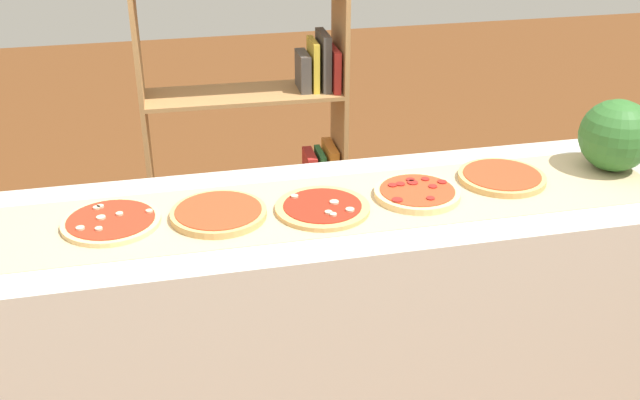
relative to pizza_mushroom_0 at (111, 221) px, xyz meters
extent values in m
cube|color=beige|center=(0.63, -0.02, -0.48)|extent=(2.40, 0.66, 0.95)
cube|color=tan|center=(0.63, -0.02, -0.01)|extent=(2.21, 0.41, 0.00)
cylinder|color=#E5C17F|center=(0.00, 0.00, 0.00)|extent=(0.29, 0.29, 0.01)
cylinder|color=red|center=(0.00, 0.00, 0.01)|extent=(0.26, 0.26, 0.00)
cylinder|color=#C6B28E|center=(-0.03, -0.06, 0.01)|extent=(0.02, 0.02, 0.01)
cylinder|color=#C6B28E|center=(0.03, 0.02, 0.01)|extent=(0.02, 0.02, 0.01)
cylinder|color=#C6B28E|center=(0.11, 0.02, 0.01)|extent=(0.02, 0.02, 0.01)
cylinder|color=#C6B28E|center=(-0.03, 0.01, 0.01)|extent=(0.03, 0.03, 0.01)
cylinder|color=#C6B28E|center=(-0.08, -0.05, 0.01)|extent=(0.02, 0.02, 0.01)
cylinder|color=#C6B28E|center=(-0.04, 0.08, 0.01)|extent=(0.02, 0.02, 0.01)
cylinder|color=#C6B28E|center=(-0.03, 0.08, 0.01)|extent=(0.02, 0.02, 0.01)
cylinder|color=tan|center=(0.31, -0.02, 0.00)|extent=(0.29, 0.29, 0.02)
cylinder|color=red|center=(0.31, -0.02, 0.01)|extent=(0.26, 0.26, 0.00)
cylinder|color=tan|center=(0.63, -0.05, 0.00)|extent=(0.29, 0.29, 0.01)
cylinder|color=#AD2314|center=(0.63, -0.05, 0.01)|extent=(0.24, 0.24, 0.00)
cylinder|color=#C6B28E|center=(0.65, -0.12, 0.01)|extent=(0.02, 0.02, 0.01)
cylinder|color=#C6B28E|center=(0.67, -0.05, 0.01)|extent=(0.03, 0.03, 0.01)
cylinder|color=#C6B28E|center=(0.63, -0.11, 0.01)|extent=(0.02, 0.02, 0.01)
cylinder|color=#C6B28E|center=(0.70, -0.11, 0.01)|extent=(0.03, 0.03, 0.01)
cylinder|color=#C6B28E|center=(0.56, 0.02, 0.01)|extent=(0.02, 0.02, 0.01)
cylinder|color=#E5C17F|center=(0.94, -0.02, 0.00)|extent=(0.27, 0.27, 0.02)
cylinder|color=red|center=(0.94, -0.02, 0.01)|extent=(0.24, 0.24, 0.00)
cylinder|color=maroon|center=(0.90, 0.02, 0.02)|extent=(0.03, 0.03, 0.00)
cylinder|color=maroon|center=(0.95, 0.02, 0.02)|extent=(0.03, 0.03, 0.00)
cylinder|color=maroon|center=(0.95, 0.05, 0.02)|extent=(0.03, 0.03, 0.00)
cylinder|color=maroon|center=(1.04, 0.01, 0.02)|extent=(0.03, 0.03, 0.00)
cylinder|color=maroon|center=(0.88, 0.02, 0.02)|extent=(0.03, 0.03, 0.00)
cylinder|color=maroon|center=(1.00, -0.02, 0.02)|extent=(0.03, 0.03, 0.00)
cylinder|color=maroon|center=(0.99, 0.04, 0.02)|extent=(0.03, 0.03, 0.00)
cylinder|color=maroon|center=(0.96, -0.10, 0.02)|extent=(0.03, 0.03, 0.00)
cylinder|color=maroon|center=(0.86, -0.08, 0.02)|extent=(0.03, 0.03, 0.00)
cylinder|color=tan|center=(1.26, 0.03, 0.00)|extent=(0.29, 0.29, 0.02)
cylinder|color=red|center=(1.26, 0.03, 0.01)|extent=(0.26, 0.26, 0.00)
sphere|color=#2D6628|center=(1.67, 0.04, 0.11)|extent=(0.25, 0.25, 0.25)
cube|color=#A87A47|center=(0.97, 1.08, -0.24)|extent=(0.03, 0.29, 1.44)
cube|color=#A87A47|center=(0.11, 1.11, -0.24)|extent=(0.03, 0.29, 1.44)
cube|color=#A87A47|center=(0.54, 1.09, -0.95)|extent=(0.85, 0.32, 0.02)
cube|color=#47423D|center=(0.93, 1.08, -0.82)|extent=(0.04, 0.21, 0.24)
cube|color=#2D753D|center=(0.88, 1.08, -0.83)|extent=(0.05, 0.24, 0.22)
cube|color=#47423D|center=(0.83, 1.08, -0.83)|extent=(0.04, 0.24, 0.23)
cube|color=orange|center=(0.79, 1.09, -0.85)|extent=(0.04, 0.16, 0.18)
cube|color=gold|center=(0.74, 1.09, -0.84)|extent=(0.04, 0.24, 0.19)
cube|color=gold|center=(0.69, 1.09, -0.83)|extent=(0.03, 0.17, 0.22)
cube|color=#A87A47|center=(0.54, 1.09, -0.48)|extent=(0.85, 0.32, 0.02)
cube|color=orange|center=(0.93, 1.08, -0.37)|extent=(0.05, 0.21, 0.19)
cube|color=#2D753D|center=(0.88, 1.08, -0.38)|extent=(0.03, 0.17, 0.17)
cube|color=#B22823|center=(0.83, 1.08, -0.38)|extent=(0.05, 0.17, 0.17)
cube|color=#A87A47|center=(0.54, 1.09, 0.00)|extent=(0.85, 0.32, 0.02)
cube|color=#B22823|center=(0.94, 1.08, 0.10)|extent=(0.04, 0.24, 0.18)
cube|color=#47423D|center=(0.90, 1.08, 0.13)|extent=(0.04, 0.20, 0.25)
cube|color=gold|center=(0.85, 1.08, 0.11)|extent=(0.03, 0.18, 0.22)
cube|color=#47423D|center=(0.81, 1.09, 0.09)|extent=(0.05, 0.17, 0.16)
camera|label=1|loc=(0.16, -2.06, 1.04)|focal=42.49mm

